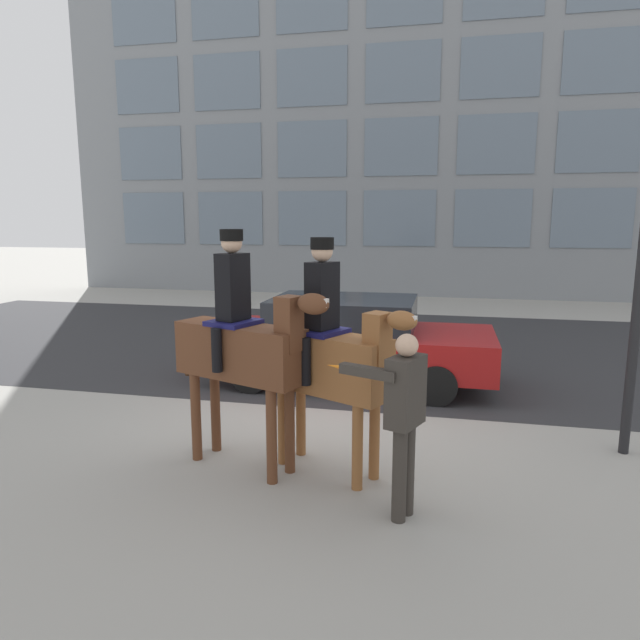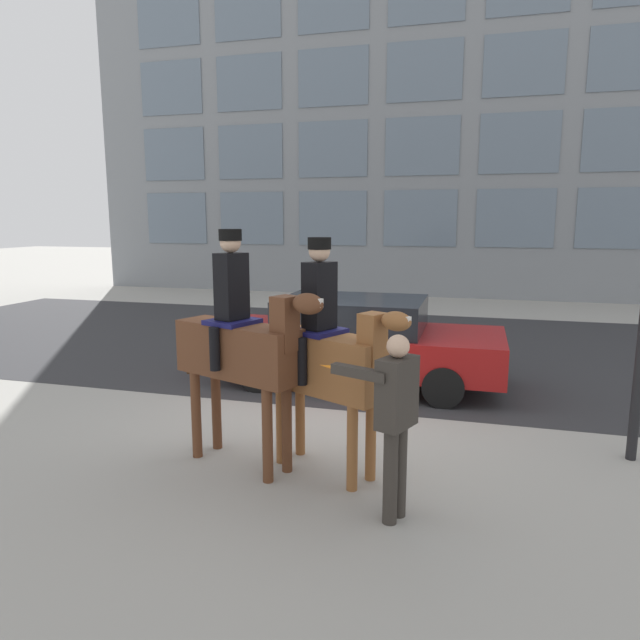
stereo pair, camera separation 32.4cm
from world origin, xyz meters
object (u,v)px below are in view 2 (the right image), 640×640
Objects in this scene: mounted_horse_lead at (241,345)px; mounted_horse_companion at (327,356)px; street_car_near_lane at (357,340)px; pedestrian_bystander at (394,413)px.

mounted_horse_companion is (0.92, 0.08, -0.09)m from mounted_horse_lead.
mounted_horse_companion is at bearing -83.66° from street_car_near_lane.
street_car_near_lane is (-0.37, 3.36, -0.54)m from mounted_horse_companion.
pedestrian_bystander is (0.82, -0.79, -0.27)m from mounted_horse_companion.
street_car_near_lane is at bearing -51.87° from pedestrian_bystander.
pedestrian_bystander reaches higher than street_car_near_lane.
mounted_horse_companion is 0.54× the size of street_car_near_lane.
mounted_horse_lead is 1.03× the size of mounted_horse_companion.
mounted_horse_lead is 1.92m from pedestrian_bystander.
mounted_horse_lead is 1.51× the size of pedestrian_bystander.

